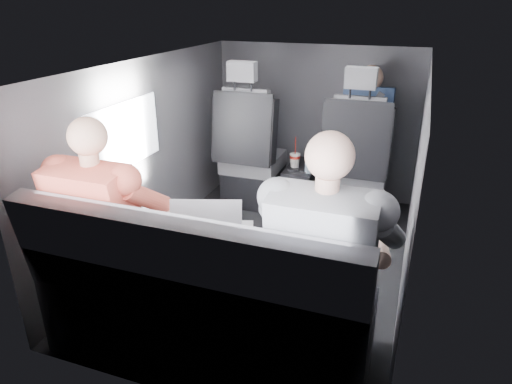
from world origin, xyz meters
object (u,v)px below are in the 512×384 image
(front_seat_right, at_px, (355,174))
(soda_cup, at_px, (295,160))
(rear_bench, at_px, (201,312))
(passenger_front_right, at_px, (366,124))
(front_seat_left, at_px, (251,161))
(passenger_rear_left, at_px, (115,228))
(water_bottle, at_px, (309,163))
(laptop_silver, at_px, (215,229))
(passenger_rear_right, at_px, (327,264))
(laptop_black, at_px, (339,249))
(center_console, at_px, (301,188))
(laptop_white, at_px, (131,209))

(front_seat_right, relative_size, soda_cup, 4.74)
(rear_bench, xyz_separation_m, passenger_front_right, (0.47, 2.16, 0.44))
(front_seat_left, bearing_deg, rear_bench, -76.69)
(front_seat_left, height_order, passenger_rear_left, front_seat_left)
(water_bottle, distance_m, laptop_silver, 1.57)
(rear_bench, height_order, passenger_rear_right, passenger_rear_right)
(front_seat_right, height_order, passenger_front_right, front_seat_right)
(laptop_black, xyz_separation_m, passenger_rear_left, (-1.11, -0.18, 0.00))
(front_seat_right, distance_m, center_console, 0.49)
(front_seat_left, relative_size, front_seat_right, 1.00)
(water_bottle, height_order, laptop_silver, laptop_silver)
(laptop_black, bearing_deg, passenger_rear_right, -97.17)
(front_seat_left, bearing_deg, passenger_rear_right, -60.46)
(front_seat_right, relative_size, laptop_white, 3.50)
(laptop_silver, bearing_deg, laptop_white, 173.26)
(passenger_rear_right, bearing_deg, front_seat_left, 119.54)
(front_seat_left, xyz_separation_m, center_console, (0.45, 0.04, -0.20))
(center_console, bearing_deg, rear_bench, -90.00)
(passenger_rear_right, bearing_deg, soda_cup, 109.30)
(laptop_silver, bearing_deg, front_seat_left, 104.27)
(laptop_silver, bearing_deg, passenger_rear_left, -162.45)
(center_console, bearing_deg, passenger_rear_left, -105.61)
(laptop_white, bearing_deg, front_seat_left, 85.75)
(laptop_white, distance_m, laptop_silver, 0.54)
(passenger_rear_left, bearing_deg, passenger_front_right, 64.43)
(laptop_silver, distance_m, laptop_black, 0.63)
(passenger_rear_left, relative_size, passenger_rear_right, 0.97)
(soda_cup, distance_m, laptop_white, 1.65)
(water_bottle, relative_size, passenger_front_right, 0.21)
(front_seat_right, bearing_deg, laptop_silver, -106.18)
(laptop_black, height_order, passenger_rear_right, passenger_rear_right)
(rear_bench, xyz_separation_m, water_bottle, (0.08, 1.81, 0.17))
(front_seat_right, relative_size, center_console, 2.64)
(front_seat_right, distance_m, passenger_rear_right, 1.83)
(laptop_black, distance_m, passenger_rear_right, 0.18)
(front_seat_left, height_order, laptop_black, front_seat_left)
(front_seat_left, bearing_deg, center_console, 5.07)
(passenger_rear_left, height_order, passenger_rear_right, passenger_rear_right)
(front_seat_right, xyz_separation_m, rear_bench, (-0.45, -1.90, -0.09))
(front_seat_left, bearing_deg, front_seat_right, 0.00)
(laptop_silver, height_order, passenger_rear_left, passenger_rear_left)
(front_seat_left, distance_m, center_console, 0.49)
(center_console, xyz_separation_m, passenger_rear_left, (-0.52, -1.85, 0.43))
(front_seat_right, height_order, water_bottle, front_seat_right)
(water_bottle, relative_size, laptop_silver, 0.41)
(rear_bench, bearing_deg, laptop_silver, 96.78)
(center_console, distance_m, rear_bench, 1.94)
(laptop_black, relative_size, passenger_rear_left, 0.31)
(front_seat_right, relative_size, passenger_rear_right, 1.00)
(front_seat_left, relative_size, passenger_front_right, 1.60)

